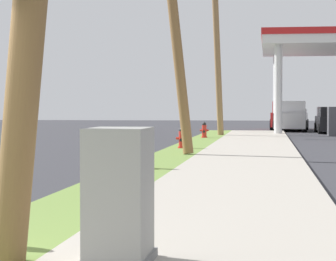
{
  "coord_description": "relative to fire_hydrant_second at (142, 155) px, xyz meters",
  "views": [
    {
      "loc": [
        3.58,
        -5.42,
        1.58
      ],
      "look_at": [
        0.91,
        14.0,
        0.94
      ],
      "focal_mm": 77.1,
      "sensor_mm": 36.0,
      "label": 1
    }
  ],
  "objects": [
    {
      "name": "truck_silver_at_forecourt",
      "position": [
        4.55,
        31.24,
        0.47
      ],
      "size": [
        2.51,
        5.54,
        1.97
      ],
      "color": "#BCBCC1",
      "rests_on": "ground"
    },
    {
      "name": "fire_hydrant_fourth",
      "position": [
        -0.02,
        17.4,
        0.0
      ],
      "size": [
        0.42,
        0.37,
        0.74
      ],
      "color": "red",
      "rests_on": "grass_verge"
    },
    {
      "name": "utility_pole_background",
      "position": [
        0.39,
        20.51,
        3.92
      ],
      "size": [
        0.89,
        1.53,
        8.33
      ],
      "color": "#937047",
      "rests_on": "grass_verge"
    },
    {
      "name": "truck_red_on_apron",
      "position": [
        4.36,
        34.62,
        0.47
      ],
      "size": [
        2.46,
        5.52,
        1.97
      ],
      "color": "red",
      "rests_on": "ground"
    },
    {
      "name": "car_black_by_near_pump",
      "position": [
        6.92,
        27.81,
        0.28
      ],
      "size": [
        1.94,
        4.5,
        1.57
      ],
      "color": "black",
      "rests_on": "ground"
    },
    {
      "name": "utility_cabinet",
      "position": [
        1.6,
        -10.42,
        0.27
      ],
      "size": [
        0.6,
        0.84,
        1.27
      ],
      "color": "slate",
      "rests_on": "sidewalk_slab"
    },
    {
      "name": "fire_hydrant_third",
      "position": [
        -0.05,
        8.51,
        0.0
      ],
      "size": [
        0.42,
        0.37,
        0.74
      ],
      "color": "red",
      "rests_on": "grass_verge"
    },
    {
      "name": "fire_hydrant_second",
      "position": [
        0.0,
        0.0,
        0.0
      ],
      "size": [
        0.42,
        0.38,
        0.74
      ],
      "color": "red",
      "rests_on": "grass_verge"
    }
  ]
}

